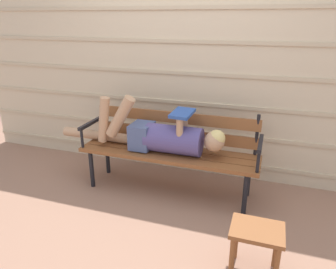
# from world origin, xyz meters

# --- Properties ---
(ground_plane) EXTENTS (12.00, 12.00, 0.00)m
(ground_plane) POSITION_xyz_m (0.00, 0.00, 0.00)
(ground_plane) COLOR #936B56
(house_siding) EXTENTS (5.23, 0.08, 2.54)m
(house_siding) POSITION_xyz_m (0.00, 0.72, 1.27)
(house_siding) COLOR beige
(house_siding) RESTS_ON ground
(park_bench) EXTENTS (1.75, 0.44, 0.83)m
(park_bench) POSITION_xyz_m (0.00, 0.23, 0.47)
(park_bench) COLOR brown
(park_bench) RESTS_ON ground
(reclining_person) EXTENTS (1.75, 0.27, 0.55)m
(reclining_person) POSITION_xyz_m (-0.09, 0.17, 0.59)
(reclining_person) COLOR #514784
(footstool) EXTENTS (0.35, 0.27, 0.36)m
(footstool) POSITION_xyz_m (0.91, -0.68, 0.28)
(footstool) COLOR brown
(footstool) RESTS_ON ground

